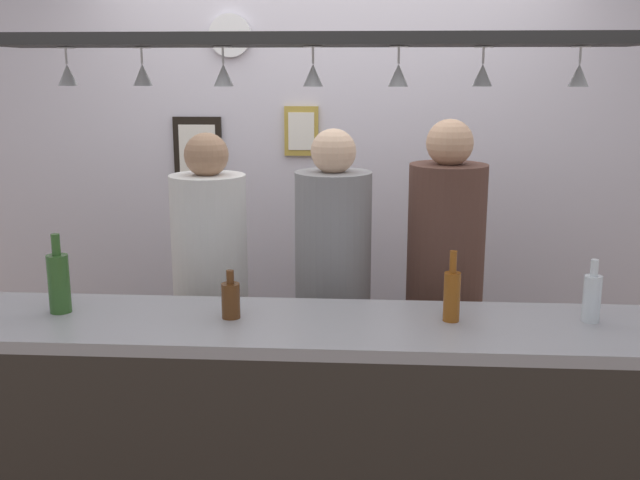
% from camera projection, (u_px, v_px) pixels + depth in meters
% --- Properties ---
extents(back_wall, '(4.40, 0.06, 2.60)m').
position_uv_depth(back_wall, '(332.00, 189.00, 4.04)').
color(back_wall, silver).
rests_on(back_wall, ground_plane).
extents(bar_counter, '(2.70, 0.55, 1.05)m').
position_uv_depth(bar_counter, '(308.00, 429.00, 2.61)').
color(bar_counter, '#99999E').
rests_on(bar_counter, ground_plane).
extents(overhead_glass_rack, '(2.20, 0.36, 0.04)m').
position_uv_depth(overhead_glass_rack, '(312.00, 40.00, 2.52)').
color(overhead_glass_rack, black).
extents(hanging_wineglass_far_left, '(0.07, 0.07, 0.13)m').
position_uv_depth(hanging_wineglass_far_left, '(67.00, 74.00, 2.63)').
color(hanging_wineglass_far_left, silver).
rests_on(hanging_wineglass_far_left, overhead_glass_rack).
extents(hanging_wineglass_left, '(0.07, 0.07, 0.13)m').
position_uv_depth(hanging_wineglass_left, '(143.00, 74.00, 2.61)').
color(hanging_wineglass_left, silver).
rests_on(hanging_wineglass_left, overhead_glass_rack).
extents(hanging_wineglass_center_left, '(0.07, 0.07, 0.13)m').
position_uv_depth(hanging_wineglass_center_left, '(223.00, 74.00, 2.53)').
color(hanging_wineglass_center_left, silver).
rests_on(hanging_wineglass_center_left, overhead_glass_rack).
extents(hanging_wineglass_center, '(0.07, 0.07, 0.13)m').
position_uv_depth(hanging_wineglass_center, '(313.00, 74.00, 2.51)').
color(hanging_wineglass_center, silver).
rests_on(hanging_wineglass_center, overhead_glass_rack).
extents(hanging_wineglass_center_right, '(0.07, 0.07, 0.13)m').
position_uv_depth(hanging_wineglass_center_right, '(398.00, 74.00, 2.49)').
color(hanging_wineglass_center_right, silver).
rests_on(hanging_wineglass_center_right, overhead_glass_rack).
extents(hanging_wineglass_right, '(0.07, 0.07, 0.13)m').
position_uv_depth(hanging_wineglass_right, '(483.00, 74.00, 2.53)').
color(hanging_wineglass_right, silver).
rests_on(hanging_wineglass_right, overhead_glass_rack).
extents(hanging_wineglass_far_right, '(0.07, 0.07, 0.13)m').
position_uv_depth(hanging_wineglass_far_right, '(579.00, 74.00, 2.49)').
color(hanging_wineglass_far_right, silver).
rests_on(hanging_wineglass_far_right, overhead_glass_rack).
extents(person_left_white_patterned_shirt, '(0.34, 0.34, 1.67)m').
position_uv_depth(person_left_white_patterned_shirt, '(211.00, 279.00, 3.39)').
color(person_left_white_patterned_shirt, '#2D334C').
rests_on(person_left_white_patterned_shirt, ground_plane).
extents(person_middle_grey_shirt, '(0.34, 0.34, 1.69)m').
position_uv_depth(person_middle_grey_shirt, '(333.00, 278.00, 3.35)').
color(person_middle_grey_shirt, '#2D334C').
rests_on(person_middle_grey_shirt, ground_plane).
extents(person_right_brown_shirt, '(0.34, 0.34, 1.73)m').
position_uv_depth(person_right_brown_shirt, '(445.00, 274.00, 3.31)').
color(person_right_brown_shirt, '#2D334C').
rests_on(person_right_brown_shirt, ground_plane).
extents(bottle_soda_clear, '(0.06, 0.06, 0.23)m').
position_uv_depth(bottle_soda_clear, '(592.00, 297.00, 2.67)').
color(bottle_soda_clear, silver).
rests_on(bottle_soda_clear, bar_counter).
extents(bottle_beer_brown_stubby, '(0.07, 0.07, 0.18)m').
position_uv_depth(bottle_beer_brown_stubby, '(231.00, 299.00, 2.71)').
color(bottle_beer_brown_stubby, '#512D14').
rests_on(bottle_beer_brown_stubby, bar_counter).
extents(bottle_beer_amber_tall, '(0.06, 0.06, 0.26)m').
position_uv_depth(bottle_beer_amber_tall, '(452.00, 294.00, 2.67)').
color(bottle_beer_amber_tall, brown).
rests_on(bottle_beer_amber_tall, bar_counter).
extents(bottle_champagne_green, '(0.08, 0.08, 0.30)m').
position_uv_depth(bottle_champagne_green, '(59.00, 282.00, 2.76)').
color(bottle_champagne_green, '#2D5623').
rests_on(bottle_champagne_green, bar_counter).
extents(picture_frame_caricature, '(0.26, 0.02, 0.34)m').
position_uv_depth(picture_frame_caricature, '(198.00, 149.00, 4.00)').
color(picture_frame_caricature, black).
rests_on(picture_frame_caricature, back_wall).
extents(picture_frame_crest, '(0.18, 0.02, 0.26)m').
position_uv_depth(picture_frame_crest, '(301.00, 131.00, 3.94)').
color(picture_frame_crest, '#B29338').
rests_on(picture_frame_crest, back_wall).
extents(wall_clock, '(0.22, 0.03, 0.22)m').
position_uv_depth(wall_clock, '(230.00, 35.00, 3.85)').
color(wall_clock, white).
rests_on(wall_clock, back_wall).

